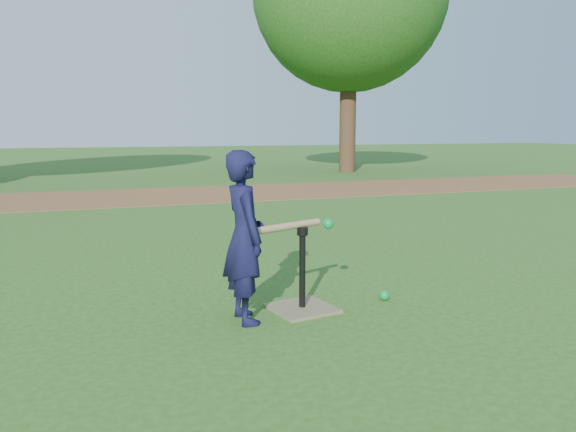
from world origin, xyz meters
name	(u,v)px	position (x,y,z in m)	size (l,w,h in m)	color
ground	(271,311)	(0.00, 0.00, 0.00)	(80.00, 80.00, 0.00)	#285116
dirt_strip	(150,196)	(0.00, 7.50, 0.01)	(24.00, 3.00, 0.01)	brown
child	(244,237)	(-0.23, -0.12, 0.59)	(0.43, 0.28, 1.17)	black
wiffle_ball_ground	(384,295)	(0.91, -0.05, 0.04)	(0.08, 0.08, 0.08)	#0C8839
batting_tee	(302,295)	(0.23, -0.04, 0.11)	(0.49, 0.49, 0.61)	#75694A
swing_action	(292,226)	(0.14, -0.06, 0.63)	(0.69, 0.27, 0.08)	tan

